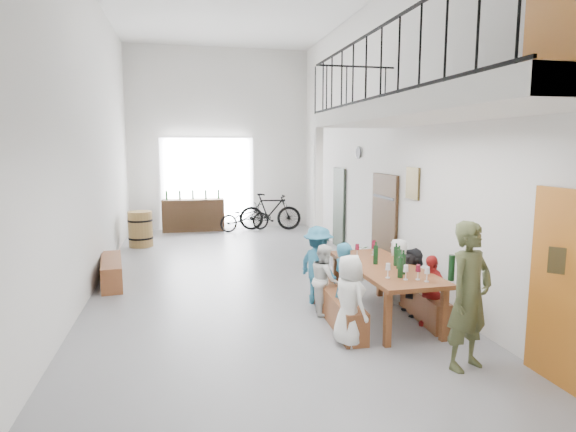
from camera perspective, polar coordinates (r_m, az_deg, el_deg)
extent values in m
plane|color=slate|center=(9.44, -4.93, -7.35)|extent=(12.00, 12.00, 0.00)
plane|color=white|center=(15.07, -8.10, 8.95)|extent=(5.50, 0.00, 5.50)
plane|color=white|center=(3.25, 8.81, 12.16)|extent=(5.50, 0.00, 5.50)
plane|color=white|center=(9.17, -22.68, 8.98)|extent=(0.00, 12.00, 12.00)
plane|color=white|center=(9.84, 11.17, 9.35)|extent=(0.00, 12.00, 12.00)
cube|color=white|center=(15.03, -9.50, 3.77)|extent=(2.80, 0.08, 2.80)
cube|color=#A85D19|center=(5.84, 29.91, -7.52)|extent=(0.06, 0.95, 2.10)
cube|color=#382612|center=(9.66, 11.32, -1.05)|extent=(0.06, 1.10, 2.00)
cube|color=#293128|center=(12.25, 6.06, 0.99)|extent=(0.06, 0.80, 2.00)
cube|color=#45381B|center=(8.58, 14.56, 3.76)|extent=(0.04, 0.45, 0.55)
cylinder|color=white|center=(10.93, 8.40, 7.45)|extent=(0.04, 0.28, 0.28)
cube|color=white|center=(6.65, 16.41, 11.99)|extent=(1.50, 5.60, 0.25)
cube|color=black|center=(6.48, 10.71, 21.06)|extent=(0.03, 5.60, 0.03)
cube|color=black|center=(6.34, 10.51, 13.74)|extent=(0.03, 5.60, 0.03)
cube|color=black|center=(9.28, 8.03, 17.14)|extent=(1.50, 0.03, 0.03)
cube|color=white|center=(8.99, 3.58, 1.23)|extent=(0.14, 0.14, 2.88)
cube|color=brown|center=(7.25, 11.31, -6.04)|extent=(0.99, 2.33, 0.06)
cube|color=brown|center=(6.34, 11.72, -11.88)|extent=(0.08, 0.08, 0.73)
cube|color=brown|center=(6.70, 18.00, -10.99)|extent=(0.08, 0.08, 0.73)
cube|color=brown|center=(8.10, 5.67, -7.31)|extent=(0.08, 0.08, 0.73)
cube|color=brown|center=(8.38, 10.86, -6.88)|extent=(0.08, 0.08, 0.73)
cube|color=brown|center=(7.12, 5.94, -10.75)|extent=(0.39, 1.91, 0.44)
cube|color=brown|center=(7.69, 15.04, -9.59)|extent=(0.38, 1.86, 0.42)
cylinder|color=black|center=(6.61, 13.19, -5.65)|extent=(0.07, 0.07, 0.35)
cylinder|color=black|center=(7.26, 12.69, -4.41)|extent=(0.07, 0.07, 0.35)
cylinder|color=black|center=(7.09, 13.04, -4.72)|extent=(0.07, 0.07, 0.35)
cylinder|color=black|center=(6.80, 13.49, -5.28)|extent=(0.07, 0.07, 0.35)
cylinder|color=black|center=(7.28, 10.36, -4.29)|extent=(0.07, 0.07, 0.35)
cube|color=brown|center=(9.59, -20.17, -6.16)|extent=(0.57, 1.66, 0.46)
cylinder|color=olive|center=(12.82, -17.08, -1.48)|extent=(0.60, 0.60, 0.90)
cylinder|color=black|center=(12.86, -17.04, -2.48)|extent=(0.62, 0.62, 0.05)
cylinder|color=black|center=(12.78, -17.13, -0.49)|extent=(0.62, 0.62, 0.05)
cube|color=#382612|center=(14.82, -11.14, 0.11)|extent=(1.85, 0.56, 0.97)
cylinder|color=black|center=(14.73, -14.19, 2.41)|extent=(0.06, 0.06, 0.28)
cylinder|color=black|center=(14.72, -12.70, 2.45)|extent=(0.06, 0.06, 0.28)
cylinder|color=black|center=(14.75, -11.21, 2.51)|extent=(0.06, 0.06, 0.28)
cylinder|color=black|center=(14.71, -9.72, 2.53)|extent=(0.06, 0.06, 0.28)
cylinder|color=black|center=(14.78, -8.24, 2.59)|extent=(0.06, 0.06, 0.28)
imported|color=silver|center=(6.26, 7.31, -9.86)|extent=(0.51, 0.65, 1.18)
imported|color=#286987|center=(6.84, 6.74, -8.13)|extent=(0.38, 0.50, 1.22)
imported|color=silver|center=(7.38, 4.36, -7.46)|extent=(0.46, 0.56, 1.07)
imported|color=#286987|center=(7.75, 3.60, -5.89)|extent=(0.76, 0.95, 1.28)
imported|color=#AD1E1D|center=(7.13, 16.52, -8.51)|extent=(0.43, 0.65, 1.03)
imported|color=black|center=(7.57, 14.54, -7.48)|extent=(0.39, 0.97, 1.03)
imported|color=silver|center=(8.07, 12.92, -6.35)|extent=(0.52, 0.61, 1.05)
imported|color=#454B2A|center=(5.88, 20.71, -8.85)|extent=(0.73, 0.60, 1.70)
imported|color=#1E4E1A|center=(10.35, 8.36, -4.68)|extent=(0.49, 0.45, 0.47)
imported|color=black|center=(14.59, -5.16, -0.16)|extent=(1.68, 0.99, 0.84)
imported|color=black|center=(14.70, -2.13, 0.50)|extent=(1.94, 0.84, 1.13)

